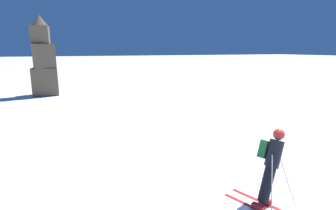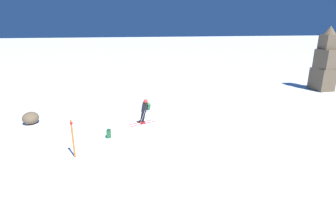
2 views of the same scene
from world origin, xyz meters
name	(u,v)px [view 1 (image 1 of 2)]	position (x,y,z in m)	size (l,w,h in m)	color
ground_plane	(295,197)	(0.00, 0.00, 0.00)	(300.00, 300.00, 0.00)	white
skier	(271,162)	(-0.73, 0.16, 1.03)	(1.33, 1.85, 1.87)	red
rock_pillar	(44,63)	(-6.45, 19.16, 2.65)	(1.94, 1.71, 6.33)	brown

